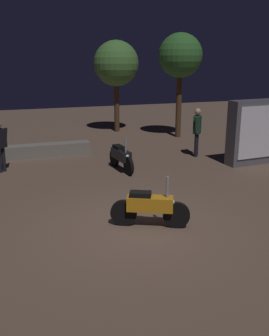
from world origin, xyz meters
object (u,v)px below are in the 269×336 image
Objects in this scene: person_bystander_far at (0,142)px; kiosk_billboard at (251,133)px; person_rider_beside at (197,128)px; motorcycle_black_parked_left at (121,157)px; motorcycle_orange_foreground at (150,207)px.

person_bystander_far is 0.75× the size of kiosk_billboard.
person_bystander_far is (-6.57, 0.18, -0.09)m from person_rider_beside.
person_bystander_far is at bearing -113.21° from motorcycle_black_parked_left.
motorcycle_orange_foreground is 6.04m from kiosk_billboard.
motorcycle_black_parked_left is at bearing -127.80° from person_rider_beside.
motorcycle_orange_foreground is 5.94m from person_bystander_far.
kiosk_billboard reaches higher than motorcycle_orange_foreground.
motorcycle_orange_foreground is 0.98× the size of person_bystander_far.
person_rider_beside is 6.58m from person_bystander_far.
person_rider_beside is (3.05, 0.84, 0.59)m from motorcycle_black_parked_left.
person_bystander_far is (-3.53, 1.02, 0.50)m from motorcycle_black_parked_left.
motorcycle_black_parked_left is at bearing -146.59° from person_bystander_far.
kiosk_billboard reaches higher than motorcycle_black_parked_left.
motorcycle_black_parked_left is 1.05× the size of person_bystander_far.
person_bystander_far is (-2.90, 5.16, 0.50)m from motorcycle_orange_foreground.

